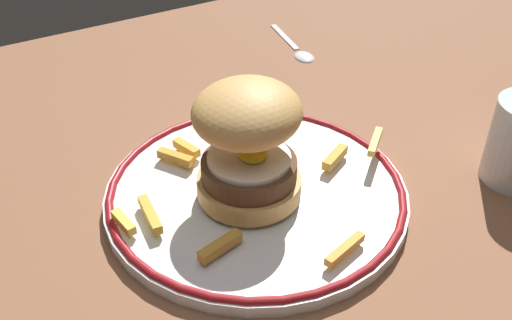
% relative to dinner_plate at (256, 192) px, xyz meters
% --- Properties ---
extents(ground_plane, '(1.39, 1.04, 0.04)m').
position_rel_dinner_plate_xyz_m(ground_plane, '(0.00, -0.05, -0.03)').
color(ground_plane, brown).
extents(dinner_plate, '(0.28, 0.28, 0.02)m').
position_rel_dinner_plate_xyz_m(dinner_plate, '(0.00, 0.00, 0.00)').
color(dinner_plate, silver).
rests_on(dinner_plate, ground_plane).
extents(burger, '(0.14, 0.13, 0.11)m').
position_rel_dinner_plate_xyz_m(burger, '(-0.01, 0.00, 0.06)').
color(burger, tan).
rests_on(burger, dinner_plate).
extents(fries_pile, '(0.28, 0.26, 0.02)m').
position_rel_dinner_plate_xyz_m(fries_pile, '(-0.01, 0.02, 0.01)').
color(fries_pile, gold).
rests_on(fries_pile, dinner_plate).
extents(spoon, '(0.04, 0.13, 0.01)m').
position_rel_dinner_plate_xyz_m(spoon, '(0.21, 0.24, -0.00)').
color(spoon, silver).
rests_on(spoon, ground_plane).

